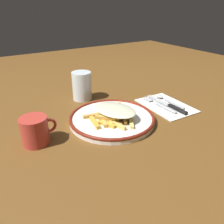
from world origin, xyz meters
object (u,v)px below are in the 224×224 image
coffee_mug (35,131)px  plate (112,118)px  fork (159,104)px  knife (170,105)px  fries_heap (113,113)px  water_glass (82,86)px  napkin (166,105)px  spoon (165,99)px

coffee_mug → plate: bearing=-1.4°
fork → coffee_mug: coffee_mug is taller
plate → knife: (0.25, -0.03, -0.00)m
fries_heap → coffee_mug: 0.26m
water_glass → knife: bearing=-46.8°
fork → knife: knife is taller
napkin → knife: bearing=-89.9°
knife → water_glass: size_ratio=1.77×
coffee_mug → knife: bearing=-3.8°
fork → coffee_mug: size_ratio=1.65×
plate → spoon: bearing=5.3°
fork → coffee_mug: (-0.48, 0.00, 0.03)m
water_glass → coffee_mug: bearing=-138.3°
fries_heap → coffee_mug: size_ratio=1.84×
plate → coffee_mug: bearing=178.6°
knife → spoon: spoon is taller
water_glass → coffee_mug: 0.35m
napkin → spoon: spoon is taller
knife → water_glass: (-0.25, 0.27, 0.05)m
coffee_mug → fries_heap: bearing=-2.8°
coffee_mug → napkin: bearing=-1.7°
fork → fries_heap: bearing=-177.4°
spoon → napkin: bearing=-128.2°
plate → water_glass: (0.00, 0.24, 0.05)m
spoon → fries_heap: bearing=-173.3°
knife → napkin: bearing=90.1°
fork → knife: bearing=-47.5°
napkin → water_glass: (-0.25, 0.25, 0.06)m
fries_heap → napkin: size_ratio=0.89×
water_glass → coffee_mug: (-0.26, -0.23, -0.02)m
fork → knife: (0.03, -0.03, 0.00)m
napkin → fork: size_ratio=1.25×
fries_heap → spoon: 0.28m
knife → spoon: (0.03, 0.05, 0.00)m
fork → spoon: size_ratio=1.16×
napkin → knife: knife is taller
fries_heap → coffee_mug: bearing=177.2°
spoon → water_glass: (-0.28, 0.21, 0.05)m
fork → spoon: (0.06, 0.02, 0.00)m
spoon → coffee_mug: size_ratio=1.42×
plate → water_glass: water_glass is taller
fries_heap → knife: 0.25m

